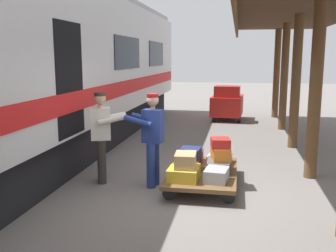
# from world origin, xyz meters

# --- Properties ---
(ground_plane) EXTENTS (60.00, 60.00, 0.00)m
(ground_plane) POSITION_xyz_m (0.00, 0.00, 0.00)
(ground_plane) COLOR slate
(luggage_cart) EXTENTS (1.23, 2.08, 0.28)m
(luggage_cart) POSITION_xyz_m (-0.11, -0.45, 0.24)
(luggage_cart) COLOR brown
(luggage_cart) RESTS_ON ground_plane
(suitcase_yellow_case) EXTENTS (0.52, 0.62, 0.21)m
(suitcase_yellow_case) POSITION_xyz_m (0.17, 0.12, 0.39)
(suitcase_yellow_case) COLOR gold
(suitcase_yellow_case) RESTS_ON luggage_cart
(suitcase_burgundy_valise) EXTENTS (0.43, 0.51, 0.22)m
(suitcase_burgundy_valise) POSITION_xyz_m (0.17, -1.02, 0.39)
(suitcase_burgundy_valise) COLOR maroon
(suitcase_burgundy_valise) RESTS_ON luggage_cart
(suitcase_slate_roller) EXTENTS (0.43, 0.64, 0.21)m
(suitcase_slate_roller) POSITION_xyz_m (-0.38, -0.45, 0.39)
(suitcase_slate_roller) COLOR #4C515B
(suitcase_slate_roller) RESTS_ON luggage_cart
(suitcase_brown_leather) EXTENTS (0.45, 0.57, 0.21)m
(suitcase_brown_leather) POSITION_xyz_m (0.17, -0.45, 0.39)
(suitcase_brown_leather) COLOR brown
(suitcase_brown_leather) RESTS_ON luggage_cart
(suitcase_gray_aluminum) EXTENTS (0.42, 0.53, 0.21)m
(suitcase_gray_aluminum) POSITION_xyz_m (-0.38, 0.12, 0.39)
(suitcase_gray_aluminum) COLOR #9EA0A5
(suitcase_gray_aluminum) RESTS_ON luggage_cart
(suitcase_cream_canvas) EXTENTS (0.49, 0.58, 0.18)m
(suitcase_cream_canvas) POSITION_xyz_m (-0.38, -1.02, 0.37)
(suitcase_cream_canvas) COLOR beige
(suitcase_cream_canvas) RESTS_ON luggage_cart
(suitcase_navy_fabric) EXTENTS (0.40, 0.45, 0.20)m
(suitcase_navy_fabric) POSITION_xyz_m (0.13, -0.46, 0.60)
(suitcase_navy_fabric) COLOR navy
(suitcase_navy_fabric) RESTS_ON suitcase_brown_leather
(suitcase_orange_carryall) EXTENTS (0.40, 0.53, 0.24)m
(suitcase_orange_carryall) POSITION_xyz_m (-0.42, -0.48, 0.61)
(suitcase_orange_carryall) COLOR #CC6B23
(suitcase_orange_carryall) RESTS_ON suitcase_slate_roller
(suitcase_red_plastic) EXTENTS (0.39, 0.43, 0.17)m
(suitcase_red_plastic) POSITION_xyz_m (-0.41, -0.46, 0.82)
(suitcase_red_plastic) COLOR #AD231E
(suitcase_red_plastic) RESTS_ON suitcase_orange_carryall
(suitcase_tan_vintage) EXTENTS (0.38, 0.50, 0.24)m
(suitcase_tan_vintage) POSITION_xyz_m (0.15, 0.12, 0.62)
(suitcase_tan_vintage) COLOR tan
(suitcase_tan_vintage) RESTS_ON suitcase_yellow_case
(porter_in_overalls) EXTENTS (0.71, 0.51, 1.70)m
(porter_in_overalls) POSITION_xyz_m (0.81, -0.26, 0.93)
(porter_in_overalls) COLOR navy
(porter_in_overalls) RESTS_ON ground_plane
(porter_by_door) EXTENTS (0.73, 0.57, 1.70)m
(porter_by_door) POSITION_xyz_m (1.78, -0.33, 0.93)
(porter_by_door) COLOR #332D28
(porter_by_door) RESTS_ON ground_plane
(baggage_tug) EXTENTS (1.20, 1.76, 1.30)m
(baggage_tug) POSITION_xyz_m (-0.31, -8.15, 0.63)
(baggage_tug) COLOR #B21E19
(baggage_tug) RESTS_ON ground_plane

